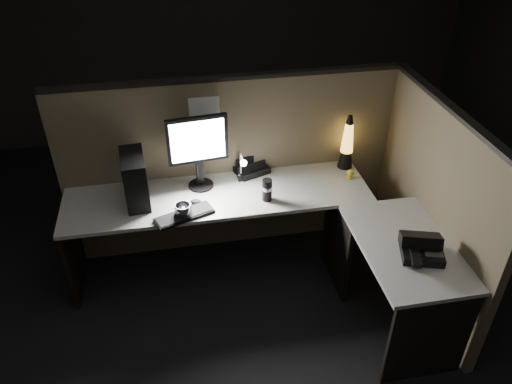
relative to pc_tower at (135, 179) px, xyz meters
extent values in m
plane|color=black|center=(0.74, -0.63, -0.92)|extent=(6.00, 6.00, 0.00)
plane|color=#282623|center=(0.74, 2.37, 0.43)|extent=(6.00, 0.00, 6.00)
cube|color=brown|center=(0.74, 0.30, -0.17)|extent=(2.66, 0.06, 1.50)
cube|color=brown|center=(2.07, -0.53, -0.17)|extent=(0.06, 1.66, 1.50)
cube|color=#A9A79F|center=(0.59, -0.03, -0.20)|extent=(2.30, 0.60, 0.03)
cube|color=#A9A79F|center=(1.74, -0.83, -0.20)|extent=(0.60, 1.00, 0.03)
cube|color=black|center=(-0.54, -0.03, -0.57)|extent=(0.03, 0.55, 0.70)
cube|color=black|center=(1.74, -1.31, -0.57)|extent=(0.55, 0.03, 0.70)
cube|color=black|center=(1.46, -0.33, -0.57)|extent=(0.03, 0.55, 0.70)
cube|color=black|center=(0.00, 0.00, 0.00)|extent=(0.19, 0.37, 0.38)
cylinder|color=black|center=(0.47, 0.11, -0.18)|extent=(0.19, 0.19, 0.02)
cube|color=black|center=(0.47, 0.13, -0.07)|extent=(0.06, 0.05, 0.21)
cube|color=black|center=(0.47, 0.12, 0.21)|extent=(0.45, 0.09, 0.36)
cube|color=white|center=(0.47, 0.10, 0.21)|extent=(0.40, 0.05, 0.31)
cube|color=black|center=(0.32, -0.26, -0.18)|extent=(0.44, 0.28, 0.02)
ellipsoid|color=black|center=(0.41, -0.12, -0.17)|extent=(0.10, 0.08, 0.03)
cube|color=silver|center=(0.79, 0.15, -0.17)|extent=(0.04, 0.06, 0.03)
cylinder|color=silver|center=(0.79, 0.15, -0.06)|extent=(0.01, 0.01, 0.20)
cylinder|color=silver|center=(0.79, 0.09, 0.04)|extent=(0.01, 0.13, 0.01)
sphere|color=white|center=(0.79, 0.01, 0.04)|extent=(0.05, 0.05, 0.05)
cube|color=black|center=(0.89, 0.24, -0.16)|extent=(0.31, 0.30, 0.05)
cube|color=black|center=(0.89, 0.21, -0.12)|extent=(0.24, 0.10, 0.09)
cube|color=black|center=(0.89, 0.32, -0.08)|extent=(0.24, 0.10, 0.17)
cone|color=black|center=(1.66, 0.18, -0.12)|extent=(0.12, 0.12, 0.14)
cone|color=gold|center=(1.66, 0.18, 0.08)|extent=(0.10, 0.10, 0.25)
sphere|color=#8A5614|center=(1.66, 0.18, 0.00)|extent=(0.05, 0.05, 0.05)
sphere|color=#8A5614|center=(1.66, 0.18, 0.09)|extent=(0.04, 0.04, 0.04)
cone|color=black|center=(1.66, 0.18, 0.23)|extent=(0.06, 0.06, 0.07)
cylinder|color=black|center=(0.94, -0.16, -0.10)|extent=(0.08, 0.08, 0.17)
imported|color=silver|center=(0.32, -0.25, -0.14)|extent=(0.13, 0.13, 0.10)
sphere|color=gold|center=(1.64, 0.00, -0.14)|extent=(0.06, 0.06, 0.06)
cube|color=white|center=(0.55, 0.26, 0.31)|extent=(0.23, 0.00, 0.32)
cube|color=black|center=(1.78, -0.95, -0.16)|extent=(0.31, 0.29, 0.06)
cube|color=black|center=(1.78, -0.91, -0.10)|extent=(0.29, 0.22, 0.12)
cube|color=black|center=(1.70, -1.01, -0.13)|extent=(0.11, 0.20, 0.04)
cube|color=#3F3F42|center=(1.84, -0.99, -0.13)|extent=(0.14, 0.14, 0.00)
camera|label=1|loc=(0.30, -3.11, 1.96)|focal=35.00mm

